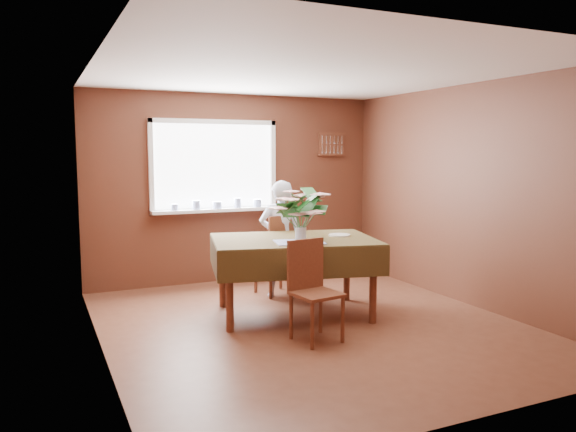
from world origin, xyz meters
name	(u,v)px	position (x,y,z in m)	size (l,w,h in m)	color
floor	(311,325)	(0.00, 0.00, 0.00)	(4.50, 4.50, 0.00)	#5A2F1F
ceiling	(312,72)	(0.00, 0.00, 2.50)	(4.50, 4.50, 0.00)	white
wall_back	(236,188)	(0.00, 2.25, 1.25)	(4.00, 4.00, 0.00)	brown
wall_front	(474,230)	(0.00, -2.25, 1.25)	(4.00, 4.00, 0.00)	brown
wall_left	(98,210)	(-2.00, 0.00, 1.25)	(4.50, 4.50, 0.00)	brown
wall_right	(469,195)	(2.00, 0.00, 1.25)	(4.50, 4.50, 0.00)	brown
window_assembly	(216,181)	(-0.29, 2.20, 1.35)	(1.72, 0.20, 1.22)	white
spoon_rack	(332,144)	(1.45, 2.22, 1.85)	(0.44, 0.05, 0.33)	brown
dining_table	(294,248)	(0.00, 0.40, 0.72)	(1.93, 1.53, 0.83)	brown
chair_far	(279,252)	(0.19, 1.21, 0.54)	(0.48, 0.48, 0.99)	brown
chair_near	(312,285)	(-0.18, -0.37, 0.51)	(0.45, 0.45, 0.93)	brown
seated_woman	(281,239)	(0.18, 1.16, 0.70)	(0.51, 0.34, 1.40)	white
flower_bouquet	(301,209)	(-0.02, 0.20, 1.16)	(0.59, 0.59, 0.51)	white
side_plate	(339,235)	(0.54, 0.37, 0.83)	(0.24, 0.24, 0.01)	white
table_knife	(310,240)	(0.07, 0.15, 0.84)	(0.02, 0.23, 0.00)	silver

